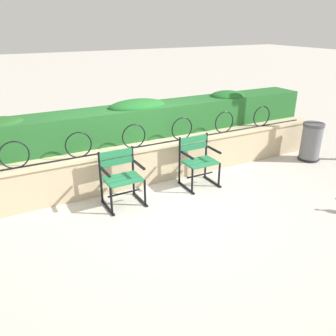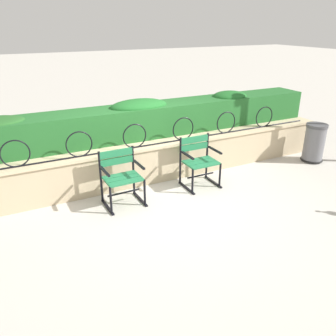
# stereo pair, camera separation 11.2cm
# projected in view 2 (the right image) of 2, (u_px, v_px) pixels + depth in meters

# --- Properties ---
(ground_plane) EXTENTS (60.00, 60.00, 0.00)m
(ground_plane) POSITION_uv_depth(u_px,v_px,m) (171.00, 202.00, 5.50)
(ground_plane) COLOR #BCB7AD
(stone_wall) EXTENTS (7.58, 0.41, 0.69)m
(stone_wall) POSITION_uv_depth(u_px,v_px,m) (148.00, 163.00, 6.11)
(stone_wall) COLOR tan
(stone_wall) RESTS_ON ground
(iron_arch_fence) EXTENTS (7.04, 0.02, 0.42)m
(iron_arch_fence) POSITION_uv_depth(u_px,v_px,m) (137.00, 137.00, 5.75)
(iron_arch_fence) COLOR black
(iron_arch_fence) RESTS_ON stone_wall
(hedge_row) EXTENTS (7.43, 0.67, 0.68)m
(hedge_row) POSITION_uv_depth(u_px,v_px,m) (136.00, 120.00, 6.27)
(hedge_row) COLOR #236028
(hedge_row) RESTS_ON stone_wall
(park_chair_left) EXTENTS (0.60, 0.53, 0.85)m
(park_chair_left) POSITION_uv_depth(u_px,v_px,m) (121.00, 176.00, 5.33)
(park_chair_left) COLOR #237547
(park_chair_left) RESTS_ON ground
(park_chair_right) EXTENTS (0.59, 0.52, 0.86)m
(park_chair_right) POSITION_uv_depth(u_px,v_px,m) (199.00, 160.00, 5.93)
(park_chair_right) COLOR #237547
(park_chair_right) RESTS_ON ground
(trash_bin) EXTENTS (0.44, 0.44, 0.78)m
(trash_bin) POSITION_uv_depth(u_px,v_px,m) (314.00, 144.00, 6.98)
(trash_bin) COLOR slate
(trash_bin) RESTS_ON ground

